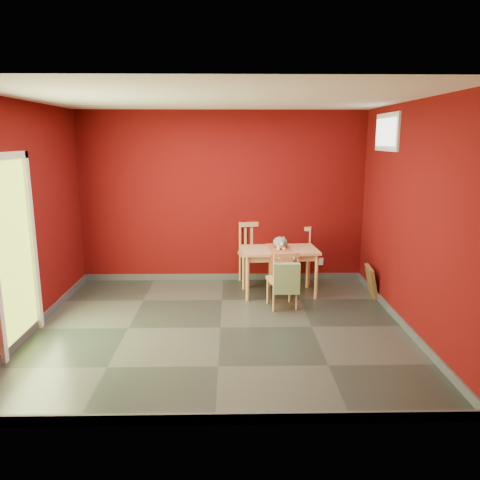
{
  "coord_description": "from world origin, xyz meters",
  "views": [
    {
      "loc": [
        0.14,
        -5.37,
        2.27
      ],
      "look_at": [
        0.25,
        0.45,
        1.0
      ],
      "focal_mm": 35.0,
      "sensor_mm": 36.0,
      "label": 1
    }
  ],
  "objects_px": {
    "dining_table": "(279,254)",
    "chair_far_left": "(254,252)",
    "chair_near": "(283,279)",
    "cat": "(280,240)",
    "tote_bag": "(286,278)",
    "picture_frame": "(371,281)",
    "chair_far_right": "(299,254)"
  },
  "relations": [
    {
      "from": "chair_far_right",
      "to": "cat",
      "type": "xyz_separation_m",
      "value": [
        -0.36,
        -0.56,
        0.35
      ]
    },
    {
      "from": "chair_far_right",
      "to": "chair_near",
      "type": "xyz_separation_m",
      "value": [
        -0.38,
        -1.22,
        -0.04
      ]
    },
    {
      "from": "dining_table",
      "to": "chair_near",
      "type": "distance_m",
      "value": 0.61
    },
    {
      "from": "chair_far_left",
      "to": "chair_near",
      "type": "xyz_separation_m",
      "value": [
        0.34,
        -1.17,
        -0.08
      ]
    },
    {
      "from": "cat",
      "to": "dining_table",
      "type": "bearing_deg",
      "value": -90.31
    },
    {
      "from": "cat",
      "to": "picture_frame",
      "type": "distance_m",
      "value": 1.46
    },
    {
      "from": "chair_near",
      "to": "tote_bag",
      "type": "distance_m",
      "value": 0.21
    },
    {
      "from": "dining_table",
      "to": "chair_far_left",
      "type": "xyz_separation_m",
      "value": [
        -0.34,
        0.59,
        -0.11
      ]
    },
    {
      "from": "chair_far_left",
      "to": "chair_far_right",
      "type": "height_order",
      "value": "chair_far_left"
    },
    {
      "from": "tote_bag",
      "to": "picture_frame",
      "type": "xyz_separation_m",
      "value": [
        1.33,
        0.67,
        -0.26
      ]
    },
    {
      "from": "chair_near",
      "to": "cat",
      "type": "height_order",
      "value": "cat"
    },
    {
      "from": "chair_far_right",
      "to": "tote_bag",
      "type": "height_order",
      "value": "chair_far_right"
    },
    {
      "from": "chair_near",
      "to": "chair_far_right",
      "type": "bearing_deg",
      "value": 72.59
    },
    {
      "from": "dining_table",
      "to": "cat",
      "type": "bearing_deg",
      "value": 75.46
    },
    {
      "from": "chair_near",
      "to": "tote_bag",
      "type": "relative_size",
      "value": 1.67
    },
    {
      "from": "tote_bag",
      "to": "cat",
      "type": "bearing_deg",
      "value": 89.9
    },
    {
      "from": "tote_bag",
      "to": "cat",
      "type": "distance_m",
      "value": 0.91
    },
    {
      "from": "tote_bag",
      "to": "picture_frame",
      "type": "distance_m",
      "value": 1.51
    },
    {
      "from": "chair_far_left",
      "to": "chair_near",
      "type": "height_order",
      "value": "chair_far_left"
    },
    {
      "from": "dining_table",
      "to": "picture_frame",
      "type": "distance_m",
      "value": 1.41
    },
    {
      "from": "chair_far_right",
      "to": "picture_frame",
      "type": "distance_m",
      "value": 1.25
    },
    {
      "from": "chair_near",
      "to": "tote_bag",
      "type": "height_order",
      "value": "chair_near"
    },
    {
      "from": "dining_table",
      "to": "chair_near",
      "type": "height_order",
      "value": "chair_near"
    },
    {
      "from": "chair_far_left",
      "to": "picture_frame",
      "type": "bearing_deg",
      "value": -22.53
    },
    {
      "from": "cat",
      "to": "chair_far_left",
      "type": "bearing_deg",
      "value": 139.17
    },
    {
      "from": "tote_bag",
      "to": "picture_frame",
      "type": "bearing_deg",
      "value": 26.72
    },
    {
      "from": "dining_table",
      "to": "picture_frame",
      "type": "bearing_deg",
      "value": -4.69
    },
    {
      "from": "chair_near",
      "to": "dining_table",
      "type": "bearing_deg",
      "value": 89.64
    },
    {
      "from": "chair_far_left",
      "to": "tote_bag",
      "type": "height_order",
      "value": "chair_far_left"
    },
    {
      "from": "chair_far_left",
      "to": "cat",
      "type": "xyz_separation_m",
      "value": [
        0.36,
        -0.51,
        0.31
      ]
    },
    {
      "from": "dining_table",
      "to": "chair_far_left",
      "type": "height_order",
      "value": "chair_far_left"
    },
    {
      "from": "chair_far_right",
      "to": "chair_near",
      "type": "bearing_deg",
      "value": -107.41
    }
  ]
}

